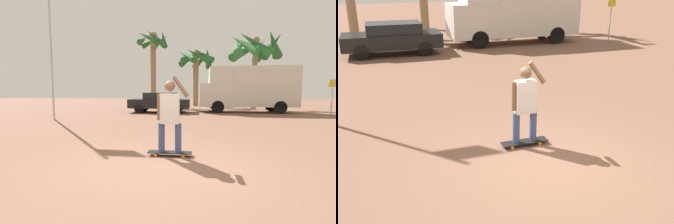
{
  "view_description": "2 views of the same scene",
  "coord_description": "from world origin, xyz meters",
  "views": [
    {
      "loc": [
        0.47,
        -3.93,
        1.39
      ],
      "look_at": [
        -0.24,
        1.52,
        0.89
      ],
      "focal_mm": 24.0,
      "sensor_mm": 36.0,
      "label": 1
    },
    {
      "loc": [
        -2.73,
        -5.53,
        3.29
      ],
      "look_at": [
        -0.44,
        1.0,
        0.69
      ],
      "focal_mm": 40.0,
      "sensor_mm": 36.0,
      "label": 2
    }
  ],
  "objects": [
    {
      "name": "ground_plane",
      "position": [
        0.0,
        0.0,
        0.0
      ],
      "size": [
        80.0,
        80.0,
        0.0
      ],
      "primitive_type": "plane",
      "color": "brown"
    },
    {
      "name": "skateboard",
      "position": [
        -0.11,
        0.81,
        0.07
      ],
      "size": [
        0.96,
        0.24,
        0.09
      ],
      "color": "black",
      "rests_on": "ground_plane"
    },
    {
      "name": "person_skateboarder",
      "position": [
        -0.11,
        0.81,
        0.96
      ],
      "size": [
        0.69,
        0.23,
        1.65
      ],
      "color": "#384C7A",
      "rests_on": "skateboard"
    },
    {
      "name": "camper_van",
      "position": [
        3.87,
        11.87,
        1.64
      ],
      "size": [
        6.23,
        2.03,
        3.03
      ],
      "color": "black",
      "rests_on": "ground_plane"
    },
    {
      "name": "parked_car_black",
      "position": [
        -1.99,
        10.98,
        0.71
      ],
      "size": [
        4.0,
        1.81,
        1.32
      ],
      "color": "black",
      "rests_on": "ground_plane"
    },
    {
      "name": "street_sign",
      "position": [
        8.58,
        10.84,
        1.38
      ],
      "size": [
        0.44,
        0.06,
        2.12
      ],
      "color": "#B7B7BC",
      "rests_on": "ground_plane"
    }
  ]
}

